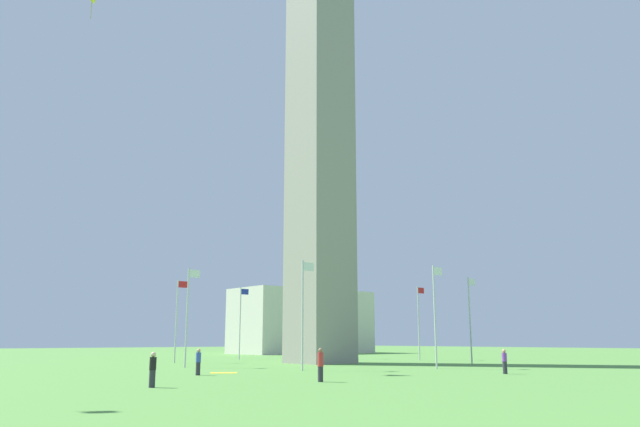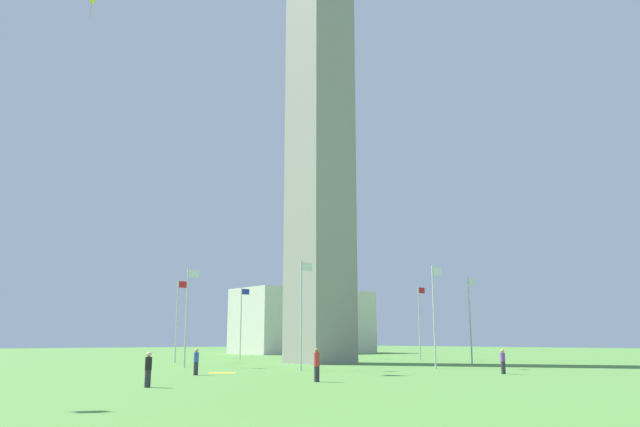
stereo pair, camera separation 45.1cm
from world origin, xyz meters
name	(u,v)px [view 2 (the right image)]	position (x,y,z in m)	size (l,w,h in m)	color
ground_plane	(320,363)	(0.00, 0.00, 0.00)	(260.00, 260.00, 0.00)	#548C3D
obelisk_monument	(320,128)	(0.00, 0.00, 23.46)	(5.16, 5.16, 46.91)	gray
flagpole_n	(420,319)	(14.26, 0.00, 4.42)	(1.12, 0.14, 8.07)	silver
flagpole_ne	(332,321)	(10.10, 10.04, 4.42)	(1.12, 0.14, 8.07)	silver
flagpole_e	(241,320)	(0.06, 14.20, 4.42)	(1.12, 0.14, 8.07)	silver
flagpole_se	(177,317)	(-9.98, 10.04, 4.42)	(1.12, 0.14, 8.07)	silver
flagpole_s	(187,312)	(-14.14, 0.00, 4.42)	(1.12, 0.14, 8.07)	silver
flagpole_sw	(302,309)	(-9.98, -10.04, 4.42)	(1.12, 0.14, 8.07)	silver
flagpole_w	(434,311)	(0.06, -14.20, 4.42)	(1.12, 0.14, 8.07)	silver
flagpole_nw	(470,316)	(10.10, -10.04, 4.42)	(1.12, 0.14, 8.07)	silver
person_blue_shirt	(196,362)	(-18.83, -10.53, 0.82)	(0.32, 0.32, 1.65)	#2D2D38
person_purple_shirt	(503,362)	(-2.51, -22.05, 0.79)	(0.32, 0.32, 1.59)	#2D2D38
person_red_shirt	(317,365)	(-16.89, -20.32, 0.88)	(0.32, 0.32, 1.77)	#2D2D38
person_black_shirt	(148,370)	(-25.55, -18.31, 0.81)	(0.32, 0.32, 1.64)	#2D2D38
distant_building	(304,322)	(25.41, 35.03, 5.09)	(23.04, 10.44, 10.18)	beige
picnic_blanket_near_first_person	(222,373)	(-16.09, -9.14, 0.01)	(1.80, 1.40, 0.01)	yellow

